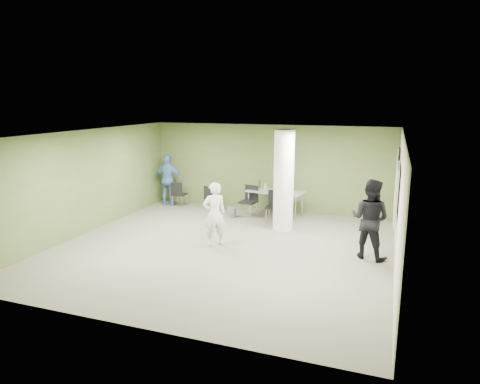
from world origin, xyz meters
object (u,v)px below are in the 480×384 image
at_px(woman_white, 214,214).
at_px(man_blue, 168,180).
at_px(man_black, 370,219).
at_px(folding_table, 275,192).
at_px(chair_back_left, 178,192).

xyz_separation_m(woman_white, man_blue, (-3.12, 3.30, 0.08)).
bearing_deg(man_black, man_blue, -4.71).
bearing_deg(folding_table, chair_back_left, -173.16).
relative_size(chair_back_left, woman_white, 0.54).
height_order(folding_table, man_black, man_black).
distance_m(chair_back_left, man_blue, 0.59).
distance_m(man_black, man_blue, 7.39).
bearing_deg(chair_back_left, man_blue, -14.18).
xyz_separation_m(folding_table, man_black, (2.96, -2.71, 0.15)).
bearing_deg(man_black, folding_table, -24.07).
xyz_separation_m(folding_table, man_blue, (-3.84, 0.19, 0.11)).
bearing_deg(woman_white, man_blue, -86.17).
xyz_separation_m(folding_table, chair_back_left, (-3.40, 0.07, -0.27)).
distance_m(folding_table, woman_white, 3.20).
bearing_deg(man_black, chair_back_left, -5.21).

